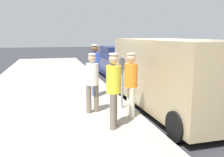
{
  "coord_description": "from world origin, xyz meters",
  "views": [
    {
      "loc": [
        3.34,
        6.99,
        2.28
      ],
      "look_at": [
        1.65,
        0.36,
        1.05
      ],
      "focal_mm": 39.05,
      "sensor_mm": 36.0,
      "label": 1
    }
  ],
  "objects_px": {
    "pedestrian_in_blue": "(95,67)",
    "parking_meter_near": "(122,74)",
    "pedestrian_in_white": "(92,79)",
    "parked_van": "(171,73)",
    "pedestrian_in_yellow": "(114,86)",
    "pedestrian_in_orange": "(131,81)",
    "parked_sedan_behind": "(117,62)"
  },
  "relations": [
    {
      "from": "pedestrian_in_white",
      "to": "pedestrian_in_blue",
      "type": "height_order",
      "value": "pedestrian_in_blue"
    },
    {
      "from": "pedestrian_in_yellow",
      "to": "parked_sedan_behind",
      "type": "height_order",
      "value": "pedestrian_in_yellow"
    },
    {
      "from": "pedestrian_in_white",
      "to": "parked_van",
      "type": "height_order",
      "value": "parked_van"
    },
    {
      "from": "parking_meter_near",
      "to": "pedestrian_in_yellow",
      "type": "distance_m",
      "value": 1.55
    },
    {
      "from": "pedestrian_in_yellow",
      "to": "parked_sedan_behind",
      "type": "relative_size",
      "value": 0.39
    },
    {
      "from": "pedestrian_in_yellow",
      "to": "pedestrian_in_orange",
      "type": "bearing_deg",
      "value": -134.07
    },
    {
      "from": "pedestrian_in_yellow",
      "to": "pedestrian_in_white",
      "type": "xyz_separation_m",
      "value": [
        0.27,
        -1.25,
        -0.07
      ]
    },
    {
      "from": "parked_van",
      "to": "pedestrian_in_orange",
      "type": "bearing_deg",
      "value": 24.69
    },
    {
      "from": "parked_van",
      "to": "parked_sedan_behind",
      "type": "distance_m",
      "value": 6.64
    },
    {
      "from": "pedestrian_in_orange",
      "to": "parked_van",
      "type": "distance_m",
      "value": 1.64
    },
    {
      "from": "pedestrian_in_white",
      "to": "pedestrian_in_blue",
      "type": "distance_m",
      "value": 1.83
    },
    {
      "from": "pedestrian_in_orange",
      "to": "parking_meter_near",
      "type": "bearing_deg",
      "value": -89.55
    },
    {
      "from": "pedestrian_in_white",
      "to": "parked_sedan_behind",
      "type": "relative_size",
      "value": 0.37
    },
    {
      "from": "pedestrian_in_white",
      "to": "parked_sedan_behind",
      "type": "distance_m",
      "value": 7.2
    },
    {
      "from": "pedestrian_in_white",
      "to": "parking_meter_near",
      "type": "bearing_deg",
      "value": -169.2
    },
    {
      "from": "parking_meter_near",
      "to": "pedestrian_in_yellow",
      "type": "height_order",
      "value": "pedestrian_in_yellow"
    },
    {
      "from": "pedestrian_in_orange",
      "to": "pedestrian_in_white",
      "type": "bearing_deg",
      "value": -33.52
    },
    {
      "from": "pedestrian_in_white",
      "to": "parked_van",
      "type": "bearing_deg",
      "value": -177.92
    },
    {
      "from": "pedestrian_in_yellow",
      "to": "parking_meter_near",
      "type": "bearing_deg",
      "value": -113.71
    },
    {
      "from": "parking_meter_near",
      "to": "pedestrian_in_yellow",
      "type": "xyz_separation_m",
      "value": [
        0.62,
        1.42,
        -0.03
      ]
    },
    {
      "from": "pedestrian_in_yellow",
      "to": "parked_sedan_behind",
      "type": "xyz_separation_m",
      "value": [
        -2.29,
        -7.97,
        -0.4
      ]
    },
    {
      "from": "parked_sedan_behind",
      "to": "pedestrian_in_yellow",
      "type": "bearing_deg",
      "value": 73.94
    },
    {
      "from": "parking_meter_near",
      "to": "parked_van",
      "type": "height_order",
      "value": "parked_van"
    },
    {
      "from": "parking_meter_near",
      "to": "pedestrian_in_white",
      "type": "distance_m",
      "value": 0.92
    },
    {
      "from": "pedestrian_in_orange",
      "to": "parked_sedan_behind",
      "type": "distance_m",
      "value": 7.51
    },
    {
      "from": "pedestrian_in_yellow",
      "to": "parked_van",
      "type": "relative_size",
      "value": 0.33
    },
    {
      "from": "pedestrian_in_orange",
      "to": "pedestrian_in_yellow",
      "type": "bearing_deg",
      "value": 45.93
    },
    {
      "from": "pedestrian_in_blue",
      "to": "pedestrian_in_yellow",
      "type": "bearing_deg",
      "value": 87.61
    },
    {
      "from": "parked_van",
      "to": "parked_sedan_behind",
      "type": "height_order",
      "value": "parked_van"
    },
    {
      "from": "parking_meter_near",
      "to": "pedestrian_in_yellow",
      "type": "bearing_deg",
      "value": 66.29
    },
    {
      "from": "pedestrian_in_blue",
      "to": "parking_meter_near",
      "type": "bearing_deg",
      "value": 107.21
    },
    {
      "from": "pedestrian_in_blue",
      "to": "parked_sedan_behind",
      "type": "distance_m",
      "value": 5.41
    }
  ]
}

